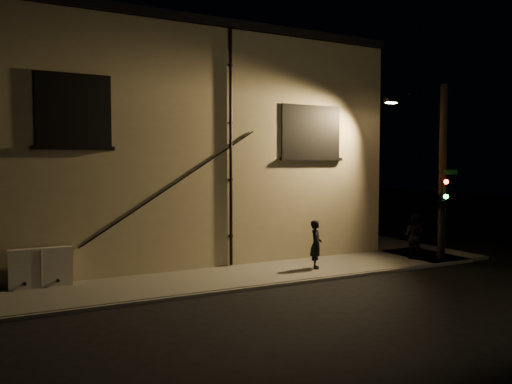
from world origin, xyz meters
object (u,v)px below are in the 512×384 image
pedestrian_b (414,236)px  traffic_signal (442,200)px  pedestrian_a (316,244)px  streetlamp_pole (439,168)px  utility_cabinet (41,268)px

pedestrian_b → traffic_signal: 1.72m
pedestrian_a → pedestrian_b: (4.36, -0.23, 0.04)m
pedestrian_a → traffic_signal: size_ratio=0.49×
streetlamp_pole → pedestrian_b: bearing=150.6°
pedestrian_a → streetlamp_pole: streetlamp_pole is taller
utility_cabinet → traffic_signal: size_ratio=0.51×
pedestrian_a → traffic_signal: 5.23m
traffic_signal → pedestrian_a: bearing=168.3°
utility_cabinet → pedestrian_b: pedestrian_b is taller
pedestrian_a → streetlamp_pole: bearing=-68.6°
traffic_signal → utility_cabinet: bearing=169.6°
pedestrian_b → traffic_signal: traffic_signal is taller
utility_cabinet → traffic_signal: traffic_signal is taller
utility_cabinet → pedestrian_b: 13.19m
streetlamp_pole → utility_cabinet: bearing=171.2°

